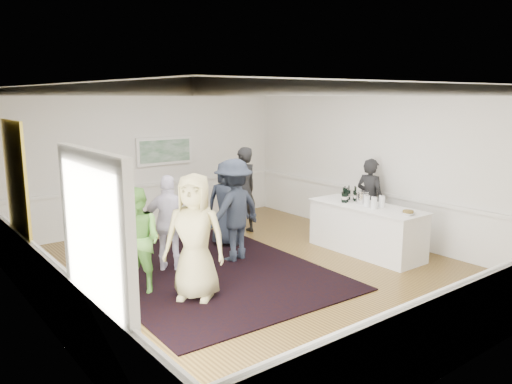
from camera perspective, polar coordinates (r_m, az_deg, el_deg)
floor at (r=8.98m, az=-0.44°, el=-9.03°), size 8.00×8.00×0.00m
ceiling at (r=8.44m, az=-0.48°, el=11.84°), size 7.00×8.00×0.02m
wall_left at (r=7.07m, az=-23.70°, el=-2.00°), size 0.02×8.00×3.20m
wall_right at (r=11.02m, az=14.20°, el=2.96°), size 0.02×8.00×3.20m
wall_back at (r=11.97m, az=-12.16°, el=3.66°), size 7.00×0.02×3.20m
wall_front at (r=5.97m, az=23.53°, el=-4.24°), size 7.00×0.02×3.20m
wainscoting at (r=8.83m, az=-0.45°, el=-5.97°), size 7.00×8.00×1.00m
mirror at (r=8.29m, az=-25.71°, el=1.05°), size 0.05×1.25×1.85m
doorway at (r=5.36m, az=-17.88°, el=-7.56°), size 0.10×1.78×2.56m
landscape_painting at (r=12.07m, az=-10.37°, el=4.65°), size 1.44×0.06×0.66m
area_rug at (r=9.00m, az=-5.52°, el=-8.98°), size 3.73×4.80×0.02m
serving_table at (r=10.09m, az=12.48°, el=-4.15°), size 0.90×2.37×0.96m
bartender at (r=10.93m, az=12.89°, el=-0.84°), size 0.50×0.69×1.77m
guest_tan at (r=7.60m, az=-7.02°, el=-5.14°), size 1.10×1.12×1.95m
guest_green at (r=8.05m, az=-13.37°, el=-5.42°), size 0.91×1.01×1.68m
guest_lilac at (r=8.93m, az=-9.85°, el=-3.54°), size 1.07×0.92×1.72m
guest_dark_a at (r=9.33m, az=-2.55°, el=-2.09°), size 1.34×0.89×1.93m
guest_dark_b at (r=11.18m, az=-1.46°, el=0.17°), size 0.75×0.53×1.96m
guest_navy at (r=10.30m, az=-3.27°, el=-1.31°), size 0.99×1.02×1.77m
wine_bottles at (r=10.27m, az=10.46°, el=-0.20°), size 0.44×0.27×0.31m
juice_pitchers at (r=9.78m, az=13.36°, el=-1.07°), size 0.32×0.32×0.24m
ice_bucket at (r=10.11m, az=12.03°, el=-0.67°), size 0.26×0.26×0.25m
nut_bowl at (r=9.39m, az=16.99°, el=-2.28°), size 0.25×0.25×0.07m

